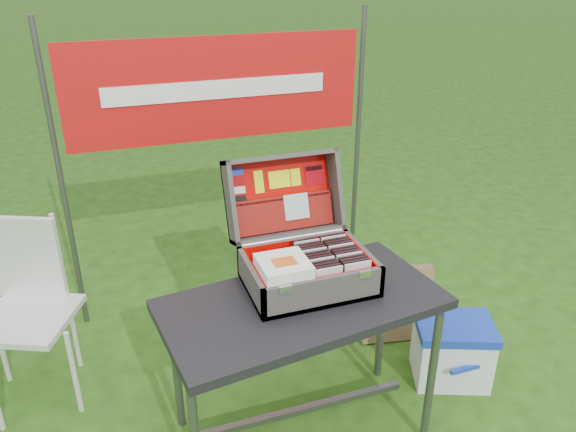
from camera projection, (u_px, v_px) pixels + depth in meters
name	position (u px, v px, depth m)	size (l,w,h in m)	color
ground	(285.00, 417.00, 2.61)	(80.00, 80.00, 0.00)	#224511
table	(302.00, 369.00, 2.39)	(1.12, 0.56, 0.70)	black
table_top	(302.00, 304.00, 2.25)	(1.12, 0.56, 0.04)	black
table_leg_fr	(431.00, 379.00, 2.36)	(0.04, 0.04, 0.66)	#59595B
table_leg_bl	(176.00, 366.00, 2.44)	(0.04, 0.04, 0.66)	#59595B
table_leg_br	(382.00, 321.00, 2.74)	(0.04, 0.04, 0.66)	#59595B
table_brace	(301.00, 410.00, 2.49)	(0.97, 0.03, 0.03)	#59595B
suitcase	(304.00, 231.00, 2.29)	(0.51, 0.52, 0.46)	#5C5853
suitcase_base_bottom	(308.00, 284.00, 2.33)	(0.51, 0.36, 0.02)	#5C5853
suitcase_base_wall_front	(325.00, 293.00, 2.16)	(0.51, 0.02, 0.14)	#5C5853
suitcase_base_wall_back	(294.00, 252.00, 2.45)	(0.51, 0.02, 0.14)	#5C5853
suitcase_base_wall_left	(251.00, 282.00, 2.23)	(0.02, 0.36, 0.14)	#5C5853
suitcase_base_wall_right	(362.00, 262.00, 2.38)	(0.02, 0.36, 0.14)	#5C5853
suitcase_liner_floor	(308.00, 281.00, 2.33)	(0.47, 0.32, 0.01)	red
suitcase_latch_left	(285.00, 289.00, 2.08)	(0.05, 0.01, 0.03)	silver
suitcase_latch_right	(365.00, 274.00, 2.18)	(0.05, 0.01, 0.03)	silver
suitcase_hinge	(293.00, 238.00, 2.43)	(0.02, 0.02, 0.46)	silver
suitcase_lid_back	(280.00, 195.00, 2.53)	(0.51, 0.36, 0.02)	#5C5853
suitcase_lid_rim_far	(279.00, 157.00, 2.46)	(0.51, 0.02, 0.14)	#5C5853
suitcase_lid_rim_near	(288.00, 234.00, 2.50)	(0.51, 0.02, 0.14)	#5C5853
suitcase_lid_rim_left	(230.00, 203.00, 2.40)	(0.02, 0.36, 0.14)	#5C5853
suitcase_lid_rim_right	(335.00, 189.00, 2.55)	(0.02, 0.36, 0.14)	#5C5853
suitcase_lid_liner	(281.00, 195.00, 2.52)	(0.47, 0.32, 0.01)	red
suitcase_liner_wall_front	(323.00, 289.00, 2.17)	(0.47, 0.01, 0.12)	red
suitcase_liner_wall_back	(295.00, 252.00, 2.44)	(0.47, 0.01, 0.12)	red
suitcase_liner_wall_left	(254.00, 279.00, 2.23)	(0.01, 0.32, 0.12)	red
suitcase_liner_wall_right	(359.00, 260.00, 2.37)	(0.01, 0.32, 0.12)	red
suitcase_lid_pocket	(284.00, 214.00, 2.51)	(0.45, 0.15, 0.03)	maroon
suitcase_pocket_edge	(283.00, 198.00, 2.50)	(0.44, 0.02, 0.02)	maroon
suitcase_pocket_cd	(296.00, 206.00, 2.51)	(0.11, 0.11, 0.01)	silver
lid_sticker_cc_a	(237.00, 172.00, 2.44)	(0.05, 0.03, 0.00)	#1933B2
lid_sticker_cc_b	(239.00, 181.00, 2.45)	(0.05, 0.03, 0.00)	#A10009
lid_sticker_cc_c	(240.00, 190.00, 2.45)	(0.05, 0.03, 0.00)	white
lid_sticker_cc_d	(241.00, 199.00, 2.46)	(0.05, 0.03, 0.00)	black
lid_card_neon_tall	(259.00, 182.00, 2.48)	(0.04, 0.10, 0.00)	#E8F40B
lid_card_neon_main	(279.00, 179.00, 2.51)	(0.10, 0.08, 0.00)	#E8F40B
lid_card_neon_small	(296.00, 177.00, 2.53)	(0.05, 0.08, 0.00)	#E8F40B
lid_sticker_band	(314.00, 175.00, 2.56)	(0.09, 0.09, 0.00)	#A10009
lid_sticker_band_bar	(314.00, 168.00, 2.55)	(0.08, 0.02, 0.00)	black
cd_left_0	(329.00, 282.00, 2.19)	(0.11, 0.01, 0.13)	silver
cd_left_1	(327.00, 280.00, 2.21)	(0.11, 0.01, 0.13)	black
cd_left_2	(325.00, 277.00, 2.22)	(0.11, 0.01, 0.13)	black
cd_left_3	(323.00, 275.00, 2.24)	(0.11, 0.01, 0.13)	black
cd_left_4	(321.00, 272.00, 2.26)	(0.11, 0.01, 0.13)	silver
cd_left_5	(319.00, 270.00, 2.28)	(0.11, 0.01, 0.13)	black
cd_left_6	(317.00, 268.00, 2.29)	(0.11, 0.01, 0.13)	black
cd_left_7	(315.00, 265.00, 2.31)	(0.11, 0.01, 0.13)	black
cd_left_8	(314.00, 263.00, 2.33)	(0.11, 0.01, 0.13)	silver
cd_left_9	(312.00, 261.00, 2.34)	(0.11, 0.01, 0.13)	black
cd_left_10	(310.00, 258.00, 2.36)	(0.11, 0.01, 0.13)	black
cd_left_11	(308.00, 256.00, 2.38)	(0.11, 0.01, 0.13)	black
cd_left_12	(307.00, 254.00, 2.39)	(0.11, 0.01, 0.13)	silver
cd_left_13	(305.00, 252.00, 2.41)	(0.11, 0.01, 0.13)	black
cd_right_0	(357.00, 277.00, 2.23)	(0.11, 0.01, 0.13)	silver
cd_right_1	(355.00, 274.00, 2.24)	(0.11, 0.01, 0.13)	black
cd_right_2	(353.00, 272.00, 2.26)	(0.11, 0.01, 0.13)	black
cd_right_3	(351.00, 270.00, 2.28)	(0.11, 0.01, 0.13)	black
cd_right_4	(349.00, 267.00, 2.29)	(0.11, 0.01, 0.13)	silver
cd_right_5	(347.00, 265.00, 2.31)	(0.11, 0.01, 0.13)	black
cd_right_6	(345.00, 263.00, 2.33)	(0.11, 0.01, 0.13)	black
cd_right_7	(343.00, 260.00, 2.35)	(0.11, 0.01, 0.13)	black
cd_right_8	(341.00, 258.00, 2.36)	(0.11, 0.01, 0.13)	silver
cd_right_9	(339.00, 256.00, 2.38)	(0.11, 0.01, 0.13)	black
cd_right_10	(337.00, 254.00, 2.40)	(0.11, 0.01, 0.13)	black
cd_right_11	(335.00, 252.00, 2.41)	(0.11, 0.01, 0.13)	black
cd_right_12	(333.00, 249.00, 2.43)	(0.11, 0.01, 0.13)	silver
cd_right_13	(331.00, 247.00, 2.45)	(0.11, 0.01, 0.13)	black
songbook_0	(283.00, 270.00, 2.18)	(0.19, 0.19, 0.01)	white
songbook_1	(283.00, 269.00, 2.18)	(0.19, 0.19, 0.01)	white
songbook_2	(283.00, 268.00, 2.17)	(0.19, 0.19, 0.01)	white
songbook_3	(283.00, 267.00, 2.17)	(0.19, 0.19, 0.01)	white
songbook_4	(283.00, 266.00, 2.17)	(0.19, 0.19, 0.01)	white
songbook_5	(283.00, 265.00, 2.17)	(0.19, 0.19, 0.01)	white
songbook_6	(283.00, 264.00, 2.17)	(0.19, 0.19, 0.01)	white
songbook_7	(283.00, 262.00, 2.16)	(0.19, 0.19, 0.01)	white
songbook_8	(283.00, 261.00, 2.16)	(0.19, 0.19, 0.01)	white
songbook_graphic	(284.00, 262.00, 2.15)	(0.09, 0.07, 0.00)	#D85919
cooler	(452.00, 351.00, 2.79)	(0.37, 0.28, 0.33)	white
cooler_body	(451.00, 354.00, 2.80)	(0.35, 0.27, 0.28)	white
cooler_lid	(455.00, 327.00, 2.73)	(0.37, 0.28, 0.04)	#1739B9
cooler_handle	(471.00, 368.00, 2.66)	(0.22, 0.02, 0.02)	#1739B9
chair	(27.00, 321.00, 2.56)	(0.40, 0.44, 0.88)	silver
chair_seat	(27.00, 319.00, 2.55)	(0.40, 0.40, 0.03)	silver
chair_backrest	(20.00, 258.00, 2.62)	(0.40, 0.03, 0.42)	silver
chair_leg_fr	(74.00, 373.00, 2.55)	(0.02, 0.02, 0.45)	silver
chair_leg_bl	(0.00, 344.00, 2.74)	(0.02, 0.02, 0.45)	silver
chair_leg_br	(74.00, 330.00, 2.84)	(0.02, 0.02, 0.45)	silver
chair_upright_right	(59.00, 254.00, 2.67)	(0.02, 0.02, 0.42)	silver
cardboard_box	(396.00, 304.00, 3.08)	(0.40, 0.06, 0.42)	brown
banner_post_left	(62.00, 187.00, 2.93)	(0.03, 0.03, 1.70)	#59595B
banner_post_right	(357.00, 152.00, 3.44)	(0.03, 0.03, 1.70)	#59595B
banner	(218.00, 89.00, 2.98)	(1.60, 0.01, 0.55)	#B40F10
banner_text	(218.00, 89.00, 2.97)	(1.20, 0.00, 0.10)	white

